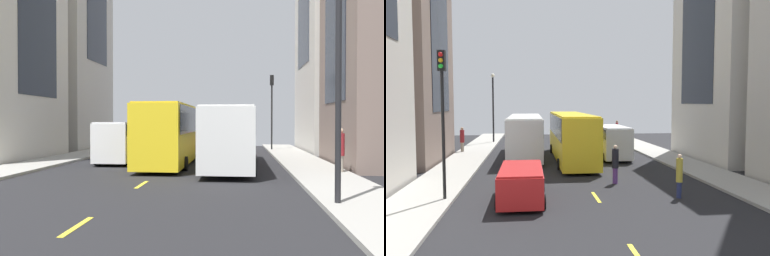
# 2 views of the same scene
# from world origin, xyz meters

# --- Properties ---
(ground_plane) EXTENTS (42.84, 42.84, 0.00)m
(ground_plane) POSITION_xyz_m (0.00, 0.00, 0.00)
(ground_plane) COLOR black
(sidewalk_west) EXTENTS (2.94, 44.00, 0.15)m
(sidewalk_west) POSITION_xyz_m (-7.95, 0.00, 0.07)
(sidewalk_west) COLOR #9E9B93
(sidewalk_west) RESTS_ON ground
(sidewalk_east) EXTENTS (2.94, 44.00, 0.15)m
(sidewalk_east) POSITION_xyz_m (7.95, 0.00, 0.07)
(sidewalk_east) COLOR #9E9B93
(sidewalk_east) RESTS_ON ground
(lane_stripe_1) EXTENTS (0.16, 2.00, 0.01)m
(lane_stripe_1) POSITION_xyz_m (0.00, -14.00, 0.01)
(lane_stripe_1) COLOR yellow
(lane_stripe_1) RESTS_ON ground
(lane_stripe_2) EXTENTS (0.16, 2.00, 0.01)m
(lane_stripe_2) POSITION_xyz_m (0.00, -7.00, 0.01)
(lane_stripe_2) COLOR yellow
(lane_stripe_2) RESTS_ON ground
(lane_stripe_3) EXTENTS (0.16, 2.00, 0.01)m
(lane_stripe_3) POSITION_xyz_m (0.00, 0.00, 0.01)
(lane_stripe_3) COLOR yellow
(lane_stripe_3) RESTS_ON ground
(lane_stripe_4) EXTENTS (0.16, 2.00, 0.01)m
(lane_stripe_4) POSITION_xyz_m (0.00, 7.00, 0.01)
(lane_stripe_4) COLOR yellow
(lane_stripe_4) RESTS_ON ground
(lane_stripe_5) EXTENTS (0.16, 2.00, 0.01)m
(lane_stripe_5) POSITION_xyz_m (0.00, 14.00, 0.01)
(lane_stripe_5) COLOR yellow
(lane_stripe_5) RESTS_ON ground
(lane_stripe_6) EXTENTS (0.16, 2.00, 0.01)m
(lane_stripe_6) POSITION_xyz_m (0.00, 21.00, 0.01)
(lane_stripe_6) COLOR yellow
(lane_stripe_6) RESTS_ON ground
(building_east_1) EXTENTS (7.79, 9.98, 19.29)m
(building_east_1) POSITION_xyz_m (13.48, -3.47, 9.64)
(building_east_1) COLOR beige
(building_east_1) RESTS_ON ground
(city_bus_white) EXTENTS (2.80, 12.15, 3.35)m
(city_bus_white) POSITION_xyz_m (-3.42, 0.00, 2.01)
(city_bus_white) COLOR silver
(city_bus_white) RESTS_ON ground
(streetcar_yellow) EXTENTS (2.70, 13.56, 3.59)m
(streetcar_yellow) POSITION_xyz_m (0.07, -2.31, 2.12)
(streetcar_yellow) COLOR yellow
(streetcar_yellow) RESTS_ON ground
(delivery_van_white) EXTENTS (2.25, 5.52, 2.58)m
(delivery_van_white) POSITION_xyz_m (3.40, -1.92, 1.51)
(delivery_van_white) COLOR white
(delivery_van_white) RESTS_ON ground
(car_red_0) EXTENTS (2.09, 4.55, 1.54)m
(car_red_0) POSITION_xyz_m (-3.47, -14.25, 0.91)
(car_red_0) COLOR red
(car_red_0) RESTS_ON ground
(pedestrian_crossing_near) EXTENTS (0.37, 0.37, 2.13)m
(pedestrian_crossing_near) POSITION_xyz_m (1.56, -11.17, 1.13)
(pedestrian_crossing_near) COLOR #593372
(pedestrian_crossing_near) RESTS_ON ground
(pedestrian_waiting_curb) EXTENTS (0.37, 0.37, 2.14)m
(pedestrian_waiting_curb) POSITION_xyz_m (-8.93, 2.79, 1.28)
(pedestrian_waiting_curb) COLOR gray
(pedestrian_waiting_curb) RESTS_ON ground
(pedestrian_crossing_mid) EXTENTS (0.32, 0.32, 2.22)m
(pedestrian_crossing_mid) POSITION_xyz_m (6.86, 11.26, 1.36)
(pedestrian_crossing_mid) COLOR gray
(pedestrian_crossing_mid) RESTS_ON ground
(pedestrian_walking_far) EXTENTS (0.30, 0.30, 2.07)m
(pedestrian_walking_far) POSITION_xyz_m (3.82, -14.60, 1.10)
(pedestrian_walking_far) COLOR navy
(pedestrian_walking_far) RESTS_ON ground
(traffic_light_near_corner) EXTENTS (0.32, 0.44, 6.58)m
(traffic_light_near_corner) POSITION_xyz_m (-6.88, -13.98, 4.67)
(traffic_light_near_corner) COLOR black
(traffic_light_near_corner) RESTS_ON ground
(streetlamp_near) EXTENTS (0.44, 0.44, 7.40)m
(streetlamp_near) POSITION_xyz_m (-6.98, 10.88, 4.66)
(streetlamp_near) COLOR black
(streetlamp_near) RESTS_ON ground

